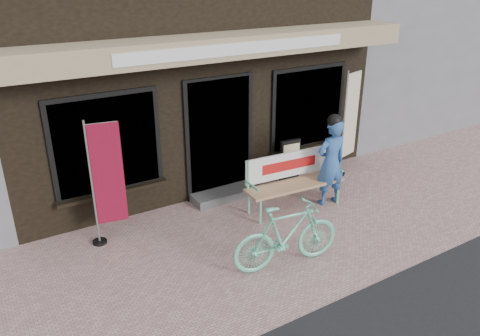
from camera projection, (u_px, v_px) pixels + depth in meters
ground at (283, 241)px, 7.21m from camera, size 70.00×70.00×0.00m
storefront at (150, 14)px, 9.93m from camera, size 7.00×6.77×6.00m
neighbor_right_near at (402, 6)px, 14.51m from camera, size 10.00×7.00×5.60m
bench at (292, 176)px, 8.07m from camera, size 1.81×0.58×0.97m
person at (331, 161)px, 8.09m from camera, size 0.60×0.43×1.65m
bicycle at (287, 235)px, 6.45m from camera, size 1.65×0.69×0.96m
nobori_red at (106, 181)px, 6.83m from camera, size 0.58×0.25×1.97m
nobori_cream at (349, 121)px, 9.26m from camera, size 0.63×0.30×2.13m
menu_stand at (290, 160)px, 9.12m from camera, size 0.43×0.13×0.84m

